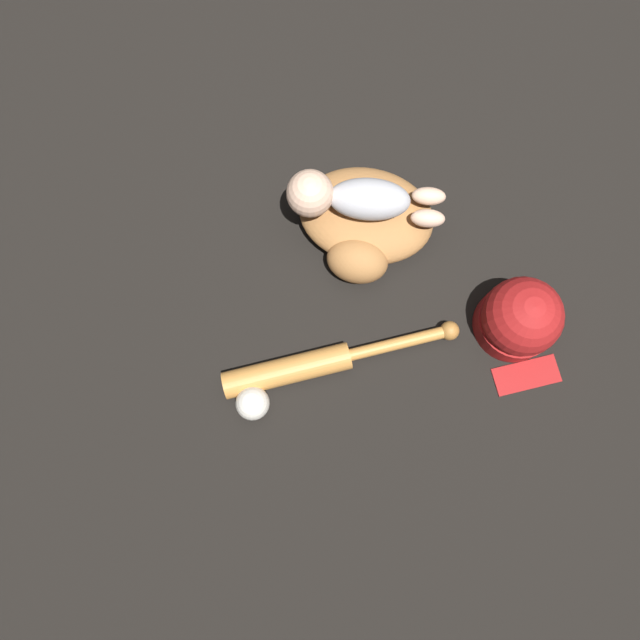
{
  "coord_description": "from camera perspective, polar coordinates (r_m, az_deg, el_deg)",
  "views": [
    {
      "loc": [
        -0.25,
        0.56,
        1.39
      ],
      "look_at": [
        -0.09,
        0.31,
        0.08
      ],
      "focal_mm": 35.0,
      "sensor_mm": 36.0,
      "label": 1
    }
  ],
  "objects": [
    {
      "name": "baseball_glove",
      "position": [
        1.45,
        4.11,
        8.84
      ],
      "size": [
        0.38,
        0.34,
        0.1
      ],
      "color": "#A8703D",
      "rests_on": "ground"
    },
    {
      "name": "baseball_bat",
      "position": [
        1.38,
        -0.67,
        -4.07
      ],
      "size": [
        0.4,
        0.42,
        0.06
      ],
      "color": "#C6843D",
      "rests_on": "ground"
    },
    {
      "name": "ground_plane",
      "position": [
        1.52,
        3.6,
        10.78
      ],
      "size": [
        6.0,
        6.0,
        0.0
      ],
      "primitive_type": "plane",
      "color": "black"
    },
    {
      "name": "baseball",
      "position": [
        1.37,
        -6.18,
        -7.57
      ],
      "size": [
        0.07,
        0.07,
        0.07
      ],
      "color": "silver",
      "rests_on": "ground"
    },
    {
      "name": "baby_figure",
      "position": [
        1.37,
        2.82,
        11.11
      ],
      "size": [
        0.33,
        0.24,
        0.1
      ],
      "color": "#B2B2B7",
      "rests_on": "baseball_glove"
    },
    {
      "name": "baseball_cap",
      "position": [
        1.42,
        17.83,
        0.11
      ],
      "size": [
        0.25,
        0.24,
        0.17
      ],
      "color": "maroon",
      "rests_on": "ground"
    }
  ]
}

